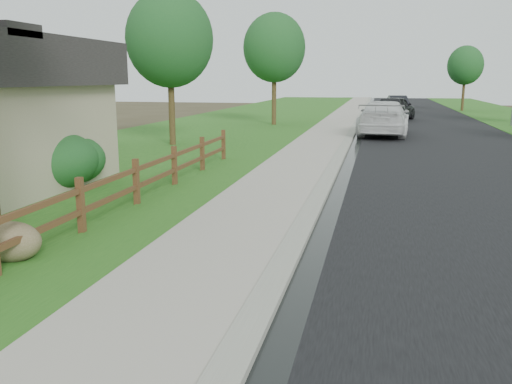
# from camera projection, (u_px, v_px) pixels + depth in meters

# --- Properties ---
(road) EXTENTS (8.00, 90.00, 0.02)m
(road) POSITION_uv_depth(u_px,v_px,m) (421.00, 121.00, 36.87)
(road) COLOR black
(road) RESTS_ON ground
(curb) EXTENTS (0.40, 90.00, 0.12)m
(curb) POSITION_uv_depth(u_px,v_px,m) (359.00, 120.00, 37.76)
(curb) COLOR gray
(curb) RESTS_ON ground
(wet_gutter) EXTENTS (0.50, 90.00, 0.00)m
(wet_gutter) POSITION_uv_depth(u_px,v_px,m) (364.00, 120.00, 37.69)
(wet_gutter) COLOR black
(wet_gutter) RESTS_ON road
(sidewalk) EXTENTS (2.20, 90.00, 0.10)m
(sidewalk) POSITION_uv_depth(u_px,v_px,m) (340.00, 119.00, 38.04)
(sidewalk) COLOR #A79E91
(sidewalk) RESTS_ON ground
(grass_strip) EXTENTS (1.60, 90.00, 0.06)m
(grass_strip) POSITION_uv_depth(u_px,v_px,m) (313.00, 119.00, 38.45)
(grass_strip) COLOR #215518
(grass_strip) RESTS_ON ground
(lawn_near) EXTENTS (9.00, 90.00, 0.04)m
(lawn_near) POSITION_uv_depth(u_px,v_px,m) (242.00, 118.00, 39.57)
(lawn_near) COLOR #215518
(lawn_near) RESTS_ON ground
(ranch_fence) EXTENTS (0.12, 16.92, 1.10)m
(ranch_fence) POSITION_uv_depth(u_px,v_px,m) (111.00, 190.00, 11.20)
(ranch_fence) COLOR #4A2E18
(ranch_fence) RESTS_ON ground
(white_suv) EXTENTS (2.78, 6.16, 1.75)m
(white_suv) POSITION_uv_depth(u_px,v_px,m) (384.00, 118.00, 27.60)
(white_suv) COLOR silver
(white_suv) RESTS_ON road
(dark_car_mid) EXTENTS (3.33, 5.34, 1.70)m
(dark_car_mid) POSITION_uv_depth(u_px,v_px,m) (394.00, 108.00, 37.38)
(dark_car_mid) COLOR black
(dark_car_mid) RESTS_ON road
(dark_car_far) EXTENTS (1.96, 4.38, 1.40)m
(dark_car_far) POSITION_uv_depth(u_px,v_px,m) (398.00, 104.00, 46.94)
(dark_car_far) COLOR black
(dark_car_far) RESTS_ON road
(boulder) EXTENTS (1.01, 0.77, 0.65)m
(boulder) POSITION_uv_depth(u_px,v_px,m) (12.00, 242.00, 8.65)
(boulder) COLOR brown
(boulder) RESTS_ON ground
(shrub_b) EXTENTS (2.77, 2.77, 1.54)m
(shrub_b) POSITION_uv_depth(u_px,v_px,m) (56.00, 160.00, 14.22)
(shrub_b) COLOR #1A4A23
(shrub_b) RESTS_ON ground
(shrub_c) EXTENTS (2.53, 2.53, 1.38)m
(shrub_c) POSITION_uv_depth(u_px,v_px,m) (70.00, 160.00, 14.88)
(shrub_c) COLOR #1A4A23
(shrub_c) RESTS_ON ground
(tree_near_left) EXTENTS (3.68, 3.68, 6.53)m
(tree_near_left) POSITION_uv_depth(u_px,v_px,m) (170.00, 39.00, 22.77)
(tree_near_left) COLOR #362316
(tree_near_left) RESTS_ON ground
(tree_mid_left) EXTENTS (3.81, 3.81, 6.81)m
(tree_mid_left) POSITION_uv_depth(u_px,v_px,m) (274.00, 48.00, 32.98)
(tree_mid_left) COLOR #362316
(tree_mid_left) RESTS_ON ground
(tree_far_right) EXTENTS (3.09, 3.09, 5.71)m
(tree_far_right) POSITION_uv_depth(u_px,v_px,m) (465.00, 65.00, 47.62)
(tree_far_right) COLOR #362316
(tree_far_right) RESTS_ON ground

